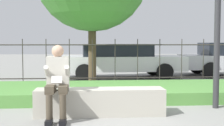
# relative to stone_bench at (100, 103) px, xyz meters

# --- Properties ---
(ground_plane) EXTENTS (60.00, 60.00, 0.00)m
(ground_plane) POSITION_rel_stone_bench_xyz_m (0.25, 0.00, -0.22)
(ground_plane) COLOR gray
(stone_bench) EXTENTS (2.35, 0.50, 0.49)m
(stone_bench) POSITION_rel_stone_bench_xyz_m (0.00, 0.00, 0.00)
(stone_bench) COLOR #B7B2A3
(stone_bench) RESTS_ON ground_plane
(person_seated_reader) EXTENTS (0.42, 0.73, 1.29)m
(person_seated_reader) POSITION_rel_stone_bench_xyz_m (-0.74, -0.28, 0.49)
(person_seated_reader) COLOR black
(person_seated_reader) RESTS_ON ground_plane
(grass_berm) EXTENTS (10.01, 2.38, 0.27)m
(grass_berm) POSITION_rel_stone_bench_xyz_m (0.25, 1.89, -0.09)
(grass_berm) COLOR #569342
(grass_berm) RESTS_ON ground_plane
(iron_fence) EXTENTS (8.01, 0.03, 1.44)m
(iron_fence) POSITION_rel_stone_bench_xyz_m (0.25, 3.46, 0.54)
(iron_fence) COLOR #332D28
(iron_fence) RESTS_ON ground_plane
(car_parked_center) EXTENTS (4.61, 2.03, 1.27)m
(car_parked_center) POSITION_rel_stone_bench_xyz_m (0.99, 5.89, 0.47)
(car_parked_center) COLOR silver
(car_parked_center) RESTS_ON ground_plane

